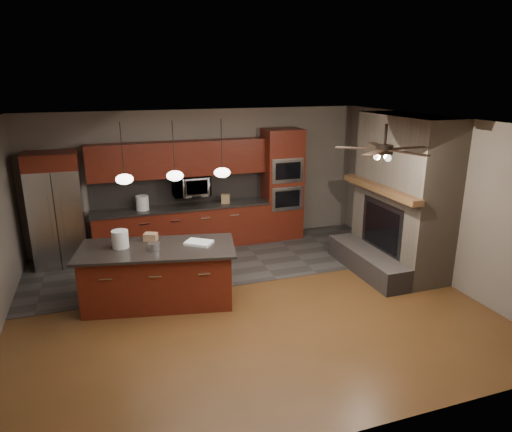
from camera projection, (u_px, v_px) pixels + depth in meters
name	position (u px, v px, depth m)	size (l,w,h in m)	color
ground	(245.00, 302.00, 7.22)	(7.00, 7.00, 0.00)	#59341A
ceiling	(244.00, 123.00, 6.41)	(7.00, 6.00, 0.02)	white
back_wall	(201.00, 178.00, 9.53)	(7.00, 0.02, 2.80)	#72675B
right_wall	(437.00, 198.00, 7.90)	(0.02, 6.00, 2.80)	#72675B
slate_tile_patch	(217.00, 260.00, 8.85)	(7.00, 2.40, 0.01)	#363431
fireplace_column	(400.00, 201.00, 8.15)	(1.30, 2.10, 2.80)	#756553
back_cabinetry	(182.00, 206.00, 9.30)	(3.59, 0.64, 2.20)	#571E10
oven_tower	(282.00, 185.00, 9.84)	(0.80, 0.63, 2.38)	#571E10
microwave	(191.00, 186.00, 9.25)	(0.73, 0.41, 0.50)	silver
refrigerator	(57.00, 210.00, 8.41)	(0.92, 0.75, 2.14)	silver
kitchen_island	(159.00, 275.00, 7.10)	(2.53, 1.53, 0.92)	#571E10
white_bucket	(120.00, 239.00, 6.93)	(0.25, 0.25, 0.27)	silver
paint_can	(154.00, 247.00, 6.84)	(0.17, 0.17, 0.12)	#B1B0B5
paint_tray	(199.00, 243.00, 7.11)	(0.40, 0.28, 0.04)	white
cardboard_box	(151.00, 237.00, 7.23)	(0.20, 0.15, 0.13)	#946B4C
counter_bucket	(142.00, 203.00, 8.97)	(0.25, 0.25, 0.28)	white
counter_box	(226.00, 199.00, 9.46)	(0.17, 0.13, 0.19)	#A78356
pendant_left	(124.00, 179.00, 6.77)	(0.26, 0.26, 0.92)	black
pendant_center	(175.00, 175.00, 7.00)	(0.26, 0.26, 0.92)	black
pendant_right	(222.00, 172.00, 7.24)	(0.26, 0.26, 0.92)	black
ceiling_fan	(385.00, 149.00, 6.34)	(1.27, 1.33, 0.41)	black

